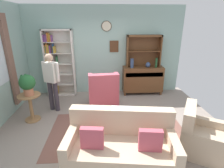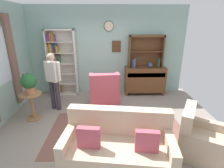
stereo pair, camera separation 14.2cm
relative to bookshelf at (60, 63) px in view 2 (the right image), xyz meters
The scene contains 17 objects.
ground_plane 2.69m from the bookshelf, 51.91° to the right, with size 5.40×4.60×0.02m, color gray.
wall_back 1.58m from the bookshelf, ahead, with size 5.00×0.09×2.80m.
area_rug 3.02m from the bookshelf, 52.47° to the right, with size 2.99×1.70×0.01m, color brown.
bookshelf is the anchor object (origin of this frame).
sideboard 2.80m from the bookshelf, ahead, with size 1.30×0.45×0.92m.
sideboard_hutch 2.79m from the bookshelf, ahead, with size 1.10×0.26×1.00m.
vase_tall 2.36m from the bookshelf, ahead, with size 0.11×0.11×0.29m, color #33476B.
vase_round 2.88m from the bookshelf, ahead, with size 0.15×0.15×0.17m, color #33476B.
bottle_wine 3.14m from the bookshelf, ahead, with size 0.07×0.07×0.31m, color #194223.
couch_floral 3.62m from the bookshelf, 61.63° to the right, with size 1.89×1.07×0.90m.
armchair_floral 4.41m from the bookshelf, 42.73° to the right, with size 1.05×1.04×0.88m.
wingback_chair 1.91m from the bookshelf, 37.22° to the right, with size 0.85×0.87×1.05m.
plant_stand 1.76m from the bookshelf, 102.09° to the right, with size 0.52×0.52×0.68m.
potted_plant_large 1.67m from the bookshelf, 101.32° to the right, with size 0.36×0.36×0.50m.
person_reading 1.12m from the bookshelf, 85.82° to the right, with size 0.50×0.33×1.56m.
coffee_table 3.04m from the bookshelf, 48.05° to the right, with size 0.80×0.50×0.42m.
book_stack 3.03m from the bookshelf, 48.82° to the right, with size 0.22×0.16×0.10m.
Camera 2 is at (0.00, -3.58, 2.31)m, focal length 27.92 mm.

